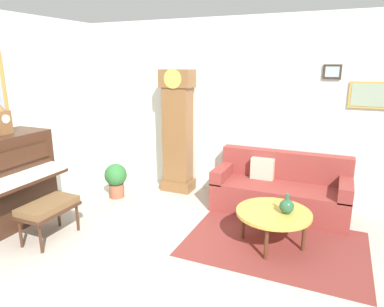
{
  "coord_description": "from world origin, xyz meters",
  "views": [
    {
      "loc": [
        1.72,
        -2.86,
        2.12
      ],
      "look_at": [
        -0.1,
        1.29,
        0.91
      ],
      "focal_mm": 31.96,
      "sensor_mm": 36.0,
      "label": 1
    }
  ],
  "objects_px": {
    "couch": "(280,190)",
    "potted_plant": "(116,178)",
    "green_jug": "(287,206)",
    "grandfather_clock": "(178,135)",
    "mantel_clock": "(3,121)",
    "coffee_table": "(274,214)",
    "piano_bench": "(48,208)"
  },
  "relations": [
    {
      "from": "couch",
      "to": "coffee_table",
      "type": "xyz_separation_m",
      "value": [
        0.1,
        -1.05,
        0.09
      ]
    },
    {
      "from": "couch",
      "to": "coffee_table",
      "type": "bearing_deg",
      "value": -84.79
    },
    {
      "from": "couch",
      "to": "potted_plant",
      "type": "height_order",
      "value": "couch"
    },
    {
      "from": "grandfather_clock",
      "to": "couch",
      "type": "bearing_deg",
      "value": -4.97
    },
    {
      "from": "mantel_clock",
      "to": "green_jug",
      "type": "bearing_deg",
      "value": 13.06
    },
    {
      "from": "piano_bench",
      "to": "grandfather_clock",
      "type": "distance_m",
      "value": 2.34
    },
    {
      "from": "grandfather_clock",
      "to": "green_jug",
      "type": "relative_size",
      "value": 8.46
    },
    {
      "from": "piano_bench",
      "to": "mantel_clock",
      "type": "bearing_deg",
      "value": 168.52
    },
    {
      "from": "coffee_table",
      "to": "mantel_clock",
      "type": "bearing_deg",
      "value": -166.54
    },
    {
      "from": "coffee_table",
      "to": "potted_plant",
      "type": "relative_size",
      "value": 1.57
    },
    {
      "from": "coffee_table",
      "to": "green_jug",
      "type": "xyz_separation_m",
      "value": [
        0.14,
        0.01,
        0.12
      ]
    },
    {
      "from": "potted_plant",
      "to": "mantel_clock",
      "type": "bearing_deg",
      "value": -119.61
    },
    {
      "from": "green_jug",
      "to": "potted_plant",
      "type": "height_order",
      "value": "green_jug"
    },
    {
      "from": "grandfather_clock",
      "to": "green_jug",
      "type": "bearing_deg",
      "value": -30.99
    },
    {
      "from": "coffee_table",
      "to": "couch",
      "type": "bearing_deg",
      "value": 95.21
    },
    {
      "from": "coffee_table",
      "to": "mantel_clock",
      "type": "xyz_separation_m",
      "value": [
        -3.34,
        -0.8,
        1.0
      ]
    },
    {
      "from": "couch",
      "to": "piano_bench",
      "type": "bearing_deg",
      "value": -140.67
    },
    {
      "from": "mantel_clock",
      "to": "green_jug",
      "type": "xyz_separation_m",
      "value": [
        3.48,
        0.81,
        -0.89
      ]
    },
    {
      "from": "piano_bench",
      "to": "couch",
      "type": "bearing_deg",
      "value": 39.33
    },
    {
      "from": "mantel_clock",
      "to": "potted_plant",
      "type": "bearing_deg",
      "value": 60.39
    },
    {
      "from": "mantel_clock",
      "to": "coffee_table",
      "type": "bearing_deg",
      "value": 13.46
    },
    {
      "from": "mantel_clock",
      "to": "couch",
      "type": "bearing_deg",
      "value": 29.63
    },
    {
      "from": "couch",
      "to": "potted_plant",
      "type": "bearing_deg",
      "value": -167.57
    },
    {
      "from": "piano_bench",
      "to": "green_jug",
      "type": "xyz_separation_m",
      "value": [
        2.69,
        0.97,
        0.11
      ]
    },
    {
      "from": "grandfather_clock",
      "to": "mantel_clock",
      "type": "distance_m",
      "value": 2.54
    },
    {
      "from": "green_jug",
      "to": "potted_plant",
      "type": "xyz_separation_m",
      "value": [
        -2.75,
        0.48,
        -0.19
      ]
    },
    {
      "from": "potted_plant",
      "to": "green_jug",
      "type": "bearing_deg",
      "value": -9.97
    },
    {
      "from": "green_jug",
      "to": "grandfather_clock",
      "type": "bearing_deg",
      "value": 149.01
    },
    {
      "from": "grandfather_clock",
      "to": "coffee_table",
      "type": "relative_size",
      "value": 2.31
    },
    {
      "from": "grandfather_clock",
      "to": "mantel_clock",
      "type": "bearing_deg",
      "value": -127.0
    },
    {
      "from": "coffee_table",
      "to": "grandfather_clock",
      "type": "bearing_deg",
      "value": 146.89
    },
    {
      "from": "green_jug",
      "to": "potted_plant",
      "type": "distance_m",
      "value": 2.8
    }
  ]
}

